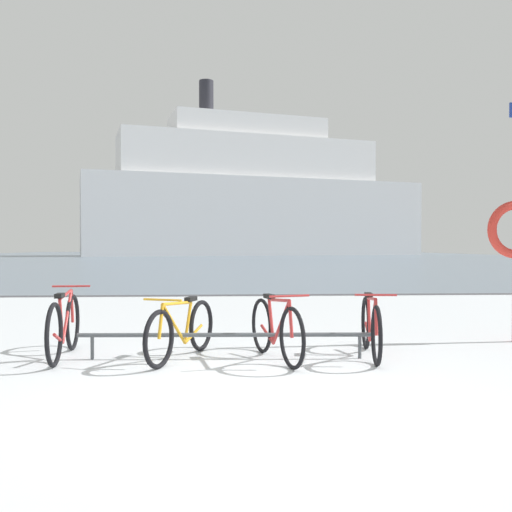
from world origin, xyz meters
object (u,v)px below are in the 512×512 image
bicycle_1 (182,330)px  bicycle_3 (371,327)px  bicycle_2 (276,329)px  ferry_ship (253,198)px  bicycle_0 (64,326)px

bicycle_1 → bicycle_3: bicycle_3 is taller
bicycle_1 → bicycle_3: size_ratio=0.96×
bicycle_2 → ferry_ship: bearing=87.1°
bicycle_3 → bicycle_0: bearing=177.5°
bicycle_2 → bicycle_1: bearing=172.7°
bicycle_0 → bicycle_3: (3.61, -0.16, -0.02)m
bicycle_1 → ferry_ship: 72.43m
bicycle_0 → ferry_ship: (6.08, 71.71, 7.64)m
bicycle_1 → bicycle_2: bearing=-7.3°
ferry_ship → bicycle_1: bearing=-93.7°
bicycle_1 → bicycle_2: bicycle_2 is taller
bicycle_0 → bicycle_2: size_ratio=1.07×
bicycle_1 → ferry_ship: bearing=86.3°
bicycle_1 → bicycle_2: 1.09m
bicycle_0 → bicycle_2: bearing=-6.8°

